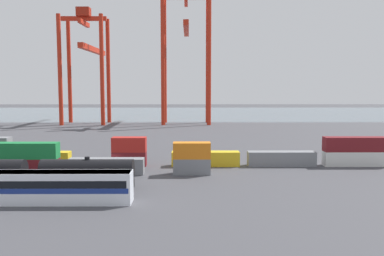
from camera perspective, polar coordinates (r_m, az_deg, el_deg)
ground_plane at (r=113.33m, az=-7.23°, el=-1.55°), size 420.00×420.00×0.00m
harbour_water at (r=219.49m, az=-3.92°, el=2.02°), size 400.00×110.00×0.01m
shipping_container_1 at (r=73.89m, az=-22.14°, el=-4.84°), size 12.10×2.44×2.60m
shipping_container_2 at (r=73.47m, az=-22.21°, el=-2.85°), size 12.10×2.44×2.60m
shipping_container_3 at (r=69.97m, az=-11.49°, el=-5.11°), size 12.10×2.44×2.60m
shipping_container_4 at (r=68.68m, az=-0.02°, el=-5.20°), size 6.04×2.44×2.60m
shipping_container_5 at (r=68.23m, az=-0.02°, el=-3.05°), size 6.04×2.44×2.60m
shipping_container_9 at (r=79.35m, az=-18.32°, el=-4.00°), size 6.04×2.44×2.60m
shipping_container_10 at (r=76.28m, az=-8.49°, el=-4.15°), size 6.04×2.44×2.60m
shipping_container_11 at (r=75.88m, az=-8.52°, el=-2.22°), size 6.04×2.44×2.60m
shipping_container_12 at (r=75.58m, az=1.84°, el=-4.18°), size 12.10×2.44×2.60m
shipping_container_13 at (r=77.33m, az=12.02°, el=-4.08°), size 12.10×2.44×2.60m
shipping_container_14 at (r=81.35m, az=21.48°, el=-3.87°), size 12.10×2.44×2.60m
shipping_container_15 at (r=80.98m, az=21.54°, el=-2.06°), size 12.10×2.44×2.60m
gantry_crane_west at (r=166.61m, az=-14.05°, el=9.56°), size 16.68×40.98×42.85m
gantry_crane_central at (r=161.52m, az=-0.80°, el=11.55°), size 18.21×36.75×50.58m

